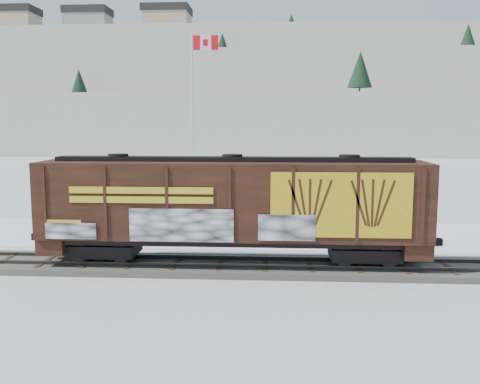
# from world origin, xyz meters

# --- Properties ---
(ground) EXTENTS (500.00, 500.00, 0.00)m
(ground) POSITION_xyz_m (0.00, 0.00, 0.00)
(ground) COLOR white
(ground) RESTS_ON ground
(rail_track) EXTENTS (50.00, 3.40, 0.43)m
(rail_track) POSITION_xyz_m (0.00, 0.00, 0.15)
(rail_track) COLOR #59544C
(rail_track) RESTS_ON ground
(parking_strip) EXTENTS (40.00, 8.00, 0.03)m
(parking_strip) POSITION_xyz_m (0.00, 7.50, 0.01)
(parking_strip) COLOR white
(parking_strip) RESTS_ON ground
(hillside) EXTENTS (360.00, 110.00, 93.00)m
(hillside) POSITION_xyz_m (-0.05, 139.79, 14.37)
(hillside) COLOR white
(hillside) RESTS_ON ground
(hopper_railcar) EXTENTS (16.96, 3.06, 4.63)m
(hopper_railcar) POSITION_xyz_m (2.51, -0.01, 3.00)
(hopper_railcar) COLOR black
(hopper_railcar) RESTS_ON rail_track
(flagpole) EXTENTS (2.30, 0.90, 12.71)m
(flagpole) POSITION_xyz_m (-1.28, 14.32, 4.79)
(flagpole) COLOR silver
(flagpole) RESTS_ON ground
(car_silver) EXTENTS (4.97, 2.40, 1.63)m
(car_silver) POSITION_xyz_m (-1.56, 6.98, 0.85)
(car_silver) COLOR silver
(car_silver) RESTS_ON parking_strip
(car_white) EXTENTS (4.65, 1.98, 1.49)m
(car_white) POSITION_xyz_m (4.82, 6.78, 0.78)
(car_white) COLOR silver
(car_white) RESTS_ON parking_strip
(car_dark) EXTENTS (4.31, 1.89, 1.23)m
(car_dark) POSITION_xyz_m (10.95, 5.56, 0.65)
(car_dark) COLOR black
(car_dark) RESTS_ON parking_strip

